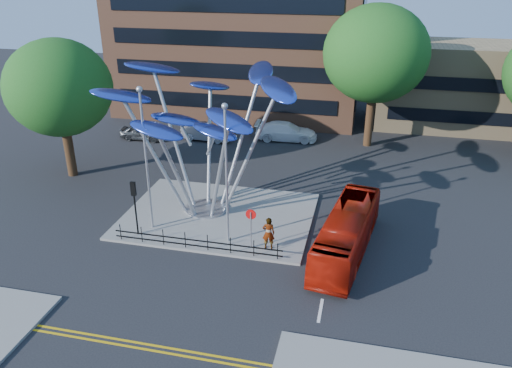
% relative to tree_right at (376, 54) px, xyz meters
% --- Properties ---
extents(ground, '(120.00, 120.00, 0.00)m').
position_rel_tree_right_xyz_m(ground, '(-8.00, -22.00, -8.04)').
color(ground, black).
rests_on(ground, ground).
extents(traffic_island, '(12.00, 9.00, 0.15)m').
position_rel_tree_right_xyz_m(traffic_island, '(-9.00, -16.00, -7.96)').
color(traffic_island, slate).
rests_on(traffic_island, ground).
extents(double_yellow_near, '(40.00, 0.12, 0.01)m').
position_rel_tree_right_xyz_m(double_yellow_near, '(-8.00, -28.00, -8.03)').
color(double_yellow_near, gold).
rests_on(double_yellow_near, ground).
extents(double_yellow_far, '(40.00, 0.12, 0.01)m').
position_rel_tree_right_xyz_m(double_yellow_far, '(-8.00, -28.30, -8.03)').
color(double_yellow_far, gold).
rests_on(double_yellow_far, ground).
extents(low_building_near, '(15.00, 8.00, 8.00)m').
position_rel_tree_right_xyz_m(low_building_near, '(8.00, 8.00, -4.04)').
color(low_building_near, tan).
rests_on(low_building_near, ground).
extents(tree_right, '(8.80, 8.80, 12.11)m').
position_rel_tree_right_xyz_m(tree_right, '(0.00, 0.00, 0.00)').
color(tree_right, black).
rests_on(tree_right, ground).
extents(tree_left, '(7.60, 7.60, 10.32)m').
position_rel_tree_right_xyz_m(tree_left, '(-22.00, -12.00, -1.24)').
color(tree_left, black).
rests_on(tree_left, ground).
extents(leaf_sculpture, '(12.72, 9.54, 9.51)m').
position_rel_tree_right_xyz_m(leaf_sculpture, '(-10.07, -15.32, -1.16)').
color(leaf_sculpture, '#9EA0A5').
rests_on(leaf_sculpture, traffic_island).
extents(street_lamp_left, '(0.36, 0.36, 8.80)m').
position_rel_tree_right_xyz_m(street_lamp_left, '(-12.50, -18.50, -2.68)').
color(street_lamp_left, '#9EA0A5').
rests_on(street_lamp_left, traffic_island).
extents(street_lamp_right, '(0.36, 0.36, 8.30)m').
position_rel_tree_right_xyz_m(street_lamp_right, '(-7.50, -19.00, -2.94)').
color(street_lamp_right, '#9EA0A5').
rests_on(street_lamp_right, traffic_island).
extents(traffic_light_island, '(0.28, 0.18, 3.42)m').
position_rel_tree_right_xyz_m(traffic_light_island, '(-13.00, -19.50, -5.42)').
color(traffic_light_island, black).
rests_on(traffic_light_island, traffic_island).
extents(no_entry_sign_island, '(0.60, 0.10, 2.45)m').
position_rel_tree_right_xyz_m(no_entry_sign_island, '(-6.00, -19.48, -6.22)').
color(no_entry_sign_island, '#9EA0A5').
rests_on(no_entry_sign_island, traffic_island).
extents(pedestrian_railing_front, '(10.00, 0.06, 1.00)m').
position_rel_tree_right_xyz_m(pedestrian_railing_front, '(-9.00, -20.30, -7.48)').
color(pedestrian_railing_front, black).
rests_on(pedestrian_railing_front, traffic_island).
extents(red_bus, '(3.52, 9.42, 2.56)m').
position_rel_tree_right_xyz_m(red_bus, '(-0.70, -18.54, -6.76)').
color(red_bus, '#9D1407').
rests_on(red_bus, ground).
extents(pedestrian, '(0.76, 0.55, 1.95)m').
position_rel_tree_right_xyz_m(pedestrian, '(-5.03, -19.29, -6.91)').
color(pedestrian, gray).
rests_on(pedestrian, traffic_island).
extents(parked_car_left, '(4.16, 1.74, 1.41)m').
position_rel_tree_right_xyz_m(parked_car_left, '(-20.24, -3.09, -7.33)').
color(parked_car_left, '#3A3E41').
rests_on(parked_car_left, ground).
extents(parked_car_mid, '(4.73, 1.93, 1.53)m').
position_rel_tree_right_xyz_m(parked_car_mid, '(-14.42, -1.97, -7.27)').
color(parked_car_mid, '#A3A4AA').
rests_on(parked_car_mid, ground).
extents(parked_car_right, '(5.82, 2.72, 1.64)m').
position_rel_tree_right_xyz_m(parked_car_right, '(-7.34, -0.24, -7.21)').
color(parked_car_right, white).
rests_on(parked_car_right, ground).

